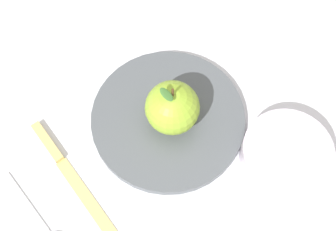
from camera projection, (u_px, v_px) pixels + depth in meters
ground_plane at (146, 138)px, 0.69m from camera, size 2.40×2.40×0.00m
dinner_plate at (168, 118)px, 0.69m from camera, size 0.24×0.24×0.02m
apple at (174, 110)px, 0.65m from camera, size 0.08×0.08×0.10m
side_bowl at (286, 154)px, 0.65m from camera, size 0.13×0.13×0.04m
knife at (65, 168)px, 0.66m from camera, size 0.04×0.22×0.01m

